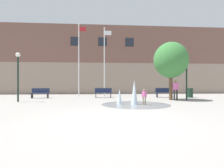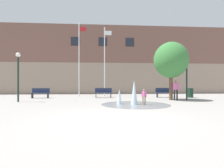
% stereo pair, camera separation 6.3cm
% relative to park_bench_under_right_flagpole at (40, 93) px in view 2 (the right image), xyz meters
% --- Properties ---
extents(ground_plane, '(100.00, 100.00, 0.00)m').
position_rel_park_bench_under_right_flagpole_xyz_m(ground_plane, '(5.86, -10.08, -0.48)').
color(ground_plane, gray).
extents(library_building, '(36.00, 6.05, 8.92)m').
position_rel_park_bench_under_right_flagpole_xyz_m(library_building, '(5.86, 8.96, 3.98)').
color(library_building, gray).
rests_on(library_building, ground).
extents(splash_fountain, '(4.36, 4.36, 1.56)m').
position_rel_park_bench_under_right_flagpole_xyz_m(splash_fountain, '(7.47, -5.40, 0.04)').
color(splash_fountain, gray).
rests_on(splash_fountain, ground).
extents(park_bench_under_right_flagpole, '(1.60, 0.44, 0.91)m').
position_rel_park_bench_under_right_flagpole_xyz_m(park_bench_under_right_flagpole, '(0.00, 0.00, 0.00)').
color(park_bench_under_right_flagpole, '#28282D').
rests_on(park_bench_under_right_flagpole, ground).
extents(park_bench_near_trashcan, '(1.60, 0.44, 0.91)m').
position_rel_park_bench_under_right_flagpole_xyz_m(park_bench_near_trashcan, '(5.80, 0.05, 0.00)').
color(park_bench_near_trashcan, '#28282D').
rests_on(park_bench_near_trashcan, ground).
extents(park_bench_far_right, '(1.60, 0.44, 0.91)m').
position_rel_park_bench_under_right_flagpole_xyz_m(park_bench_far_right, '(11.67, 0.04, 0.00)').
color(park_bench_far_right, '#28282D').
rests_on(park_bench_far_right, ground).
extents(teen_by_trashcan, '(0.50, 0.36, 1.59)m').
position_rel_park_bench_under_right_flagpole_xyz_m(teen_by_trashcan, '(11.56, -2.84, 0.45)').
color(teen_by_trashcan, '#28282D').
rests_on(teen_by_trashcan, ground).
extents(child_running, '(0.31, 0.23, 0.99)m').
position_rel_park_bench_under_right_flagpole_xyz_m(child_running, '(8.21, -5.74, 0.10)').
color(child_running, '#89755B').
rests_on(child_running, ground).
extents(flagpole_left, '(0.80, 0.10, 7.75)m').
position_rel_park_bench_under_right_flagpole_xyz_m(flagpole_left, '(3.29, 2.21, 3.64)').
color(flagpole_left, silver).
rests_on(flagpole_left, ground).
extents(flagpole_right, '(0.80, 0.10, 7.39)m').
position_rel_park_bench_under_right_flagpole_xyz_m(flagpole_right, '(6.00, 2.21, 3.46)').
color(flagpole_right, silver).
rests_on(flagpole_right, ground).
extents(lamp_post_left_lane, '(0.32, 0.32, 3.59)m').
position_rel_park_bench_under_right_flagpole_xyz_m(lamp_post_left_lane, '(-0.47, -3.34, 1.89)').
color(lamp_post_left_lane, '#192D23').
rests_on(lamp_post_left_lane, ground).
extents(lamp_post_right_lane, '(0.32, 0.32, 3.75)m').
position_rel_park_bench_under_right_flagpole_xyz_m(lamp_post_right_lane, '(12.52, -2.74, 1.98)').
color(lamp_post_right_lane, '#192D23').
rests_on(lamp_post_right_lane, ground).
extents(trash_can, '(0.56, 0.56, 0.90)m').
position_rel_park_bench_under_right_flagpole_xyz_m(trash_can, '(14.07, -0.40, -0.03)').
color(trash_can, '#193323').
rests_on(trash_can, ground).
extents(street_tree_near_building, '(2.74, 2.74, 4.70)m').
position_rel_park_bench_under_right_flagpole_xyz_m(street_tree_near_building, '(11.22, -2.68, 2.75)').
color(street_tree_near_building, brown).
rests_on(street_tree_near_building, ground).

